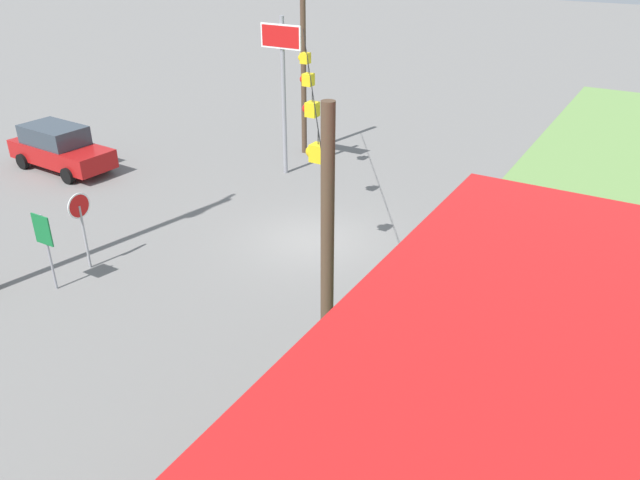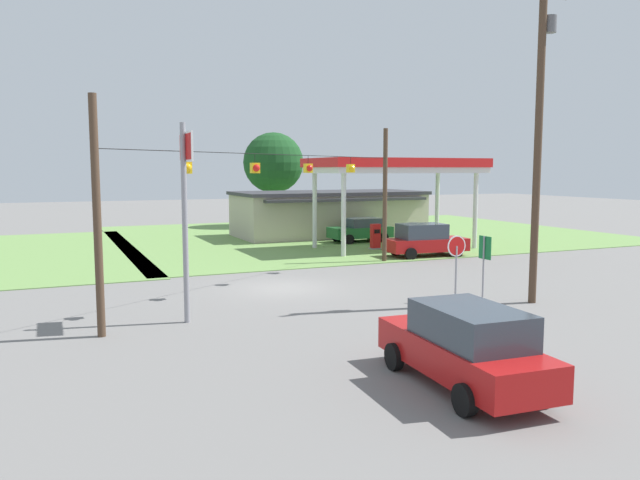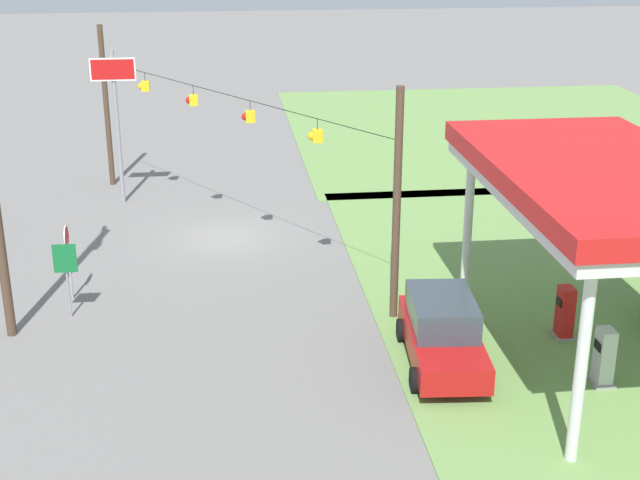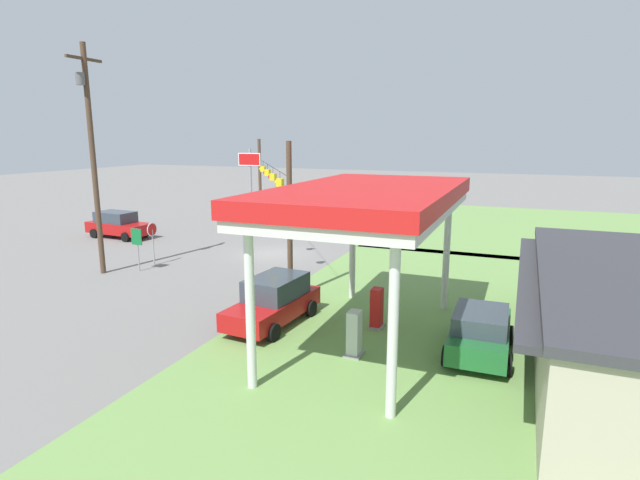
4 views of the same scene
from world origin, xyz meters
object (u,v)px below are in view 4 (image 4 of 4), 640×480
object	(u,v)px
fuel_pump_far	(354,335)
utility_pole_main	(92,150)
fuel_pump_near	(377,310)
car_on_crossroad	(118,224)
stop_sign_roadside	(152,234)
gas_station_canopy	(369,201)
car_at_pumps_rear	(480,331)
route_sign	(137,241)
car_at_pumps_front	(274,300)
stop_sign_overhead	(250,176)

from	to	relation	value
fuel_pump_far	utility_pole_main	xyz separation A→B (m)	(-4.81, -16.07, 5.86)
fuel_pump_near	car_on_crossroad	world-z (taller)	car_on_crossroad
fuel_pump_far	stop_sign_roadside	size ratio (longest dim) A/B	0.64
car_on_crossroad	utility_pole_main	distance (m)	11.74
fuel_pump_far	gas_station_canopy	bearing A→B (deg)	179.93
car_at_pumps_rear	utility_pole_main	size ratio (longest dim) A/B	0.36
fuel_pump_far	stop_sign_roadside	bearing A→B (deg)	-116.45
route_sign	car_at_pumps_front	bearing A→B (deg)	68.48
car_at_pumps_rear	stop_sign_roadside	size ratio (longest dim) A/B	1.71
gas_station_canopy	fuel_pump_near	bearing A→B (deg)	-179.93
fuel_pump_far	car_at_pumps_front	distance (m)	4.26
fuel_pump_far	utility_pole_main	bearing A→B (deg)	-106.65
car_at_pumps_rear	route_sign	world-z (taller)	route_sign
fuel_pump_near	route_sign	xyz separation A→B (m)	(-3.13, -14.51, 0.95)
fuel_pump_near	utility_pole_main	xyz separation A→B (m)	(-2.06, -16.07, 5.86)
stop_sign_overhead	route_sign	world-z (taller)	stop_sign_overhead
gas_station_canopy	car_at_pumps_rear	distance (m)	5.80
car_at_pumps_front	stop_sign_overhead	bearing A→B (deg)	-142.72
fuel_pump_near	car_at_pumps_rear	distance (m)	4.05
car_on_crossroad	route_sign	distance (m)	10.64
gas_station_canopy	stop_sign_overhead	size ratio (longest dim) A/B	1.64
stop_sign_roadside	car_at_pumps_front	bearing A→B (deg)	-117.53
fuel_pump_near	fuel_pump_far	size ratio (longest dim) A/B	1.00
fuel_pump_near	car_on_crossroad	bearing A→B (deg)	-113.94
fuel_pump_far	car_at_pumps_rear	distance (m)	4.28
fuel_pump_near	fuel_pump_far	distance (m)	2.74
fuel_pump_far	stop_sign_roadside	xyz separation A→B (m)	(-7.29, -14.66, 1.05)
car_at_pumps_rear	stop_sign_roadside	world-z (taller)	stop_sign_roadside
fuel_pump_far	car_at_pumps_front	xyz separation A→B (m)	(-1.69, -3.91, 0.20)
utility_pole_main	car_at_pumps_rear	bearing A→B (deg)	81.22
car_at_pumps_rear	route_sign	xyz separation A→B (m)	(-4.15, -18.43, 0.84)
car_at_pumps_front	gas_station_canopy	bearing A→B (deg)	89.90
fuel_pump_far	car_at_pumps_front	size ratio (longest dim) A/B	0.33
gas_station_canopy	fuel_pump_near	world-z (taller)	gas_station_canopy
gas_station_canopy	stop_sign_roadside	xyz separation A→B (m)	(-5.92, -14.66, -3.32)
fuel_pump_near	car_at_pumps_front	world-z (taller)	car_at_pumps_front
fuel_pump_near	stop_sign_roadside	xyz separation A→B (m)	(-4.55, -14.66, 1.05)
stop_sign_overhead	route_sign	distance (m)	11.74
fuel_pump_near	utility_pole_main	distance (m)	17.23
car_at_pumps_front	car_at_pumps_rear	distance (m)	7.83
car_on_crossroad	stop_sign_roadside	distance (m)	9.66
car_on_crossroad	gas_station_canopy	bearing A→B (deg)	-23.36
gas_station_canopy	stop_sign_roadside	distance (m)	16.16
gas_station_canopy	car_at_pumps_front	bearing A→B (deg)	-94.64
stop_sign_roadside	stop_sign_overhead	xyz separation A→B (m)	(-9.98, 0.73, 2.61)
gas_station_canopy	fuel_pump_far	bearing A→B (deg)	-0.07
stop_sign_overhead	fuel_pump_near	bearing A→B (deg)	43.79
car_at_pumps_rear	car_on_crossroad	bearing A→B (deg)	66.67
stop_sign_overhead	gas_station_canopy	bearing A→B (deg)	41.22
car_on_crossroad	route_sign	xyz separation A→B (m)	(6.90, 8.07, 0.74)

